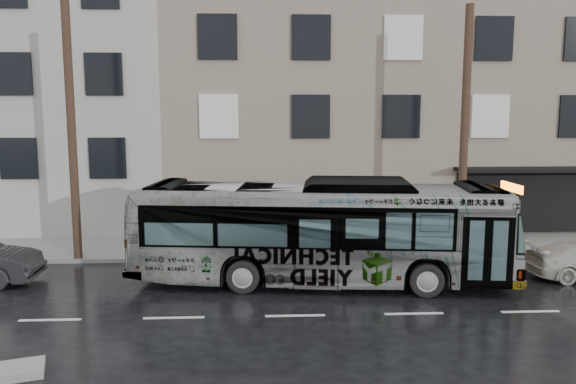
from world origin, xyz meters
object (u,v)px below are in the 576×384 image
utility_pole_front (464,132)px  utility_pole_rear (72,133)px  sign_post (490,221)px  bus (320,232)px

utility_pole_front → utility_pole_rear: bearing=180.0°
utility_pole_front → sign_post: bearing=0.0°
utility_pole_front → bus: size_ratio=0.76×
utility_pole_rear → bus: 9.44m
utility_pole_front → sign_post: (1.10, 0.00, -3.30)m
utility_pole_rear → bus: bearing=-18.8°
sign_post → bus: size_ratio=0.20×
utility_pole_rear → sign_post: size_ratio=3.75×
utility_pole_front → bus: (-5.53, -2.88, -3.00)m
sign_post → bus: (-6.63, -2.88, 0.30)m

